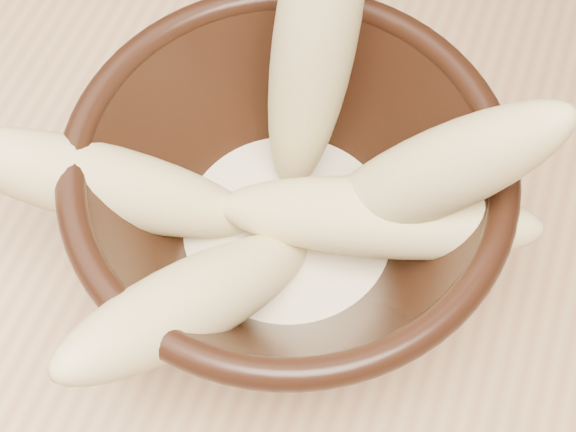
{
  "coord_description": "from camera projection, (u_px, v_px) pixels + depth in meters",
  "views": [
    {
      "loc": [
        -0.01,
        -0.17,
        1.19
      ],
      "look_at": [
        -0.08,
        0.02,
        0.81
      ],
      "focal_mm": 50.0,
      "sensor_mm": 36.0,
      "label": 1
    }
  ],
  "objects": [
    {
      "name": "banana_right",
      "position": [
        422.0,
        180.0,
        0.38
      ],
      "size": [
        0.14,
        0.06,
        0.16
      ],
      "primitive_type": "ellipsoid",
      "rotation": [
        0.63,
        0.0,
        1.75
      ],
      "color": "#D1BB7B",
      "rests_on": "bowl"
    },
    {
      "name": "banana_across",
      "position": [
        373.0,
        217.0,
        0.4
      ],
      "size": [
        0.17,
        0.06,
        0.08
      ],
      "primitive_type": "ellipsoid",
      "rotation": [
        1.35,
        0.0,
        1.72
      ],
      "color": "#D1BB7B",
      "rests_on": "bowl"
    },
    {
      "name": "banana_front",
      "position": [
        197.0,
        300.0,
        0.38
      ],
      "size": [
        0.11,
        0.16,
        0.12
      ],
      "primitive_type": "ellipsoid",
      "rotation": [
        1.01,
        0.0,
        -0.45
      ],
      "color": "#D1BB7B",
      "rests_on": "bowl"
    },
    {
      "name": "bowl",
      "position": [
        288.0,
        207.0,
        0.42
      ],
      "size": [
        0.22,
        0.22,
        0.12
      ],
      "rotation": [
        0.0,
        0.0,
        0.04
      ],
      "color": "black",
      "rests_on": "table"
    },
    {
      "name": "banana_upright",
      "position": [
        314.0,
        46.0,
        0.39
      ],
      "size": [
        0.05,
        0.1,
        0.2
      ],
      "primitive_type": "ellipsoid",
      "rotation": [
        0.29,
        0.0,
        3.08
      ],
      "color": "#D1BB7B",
      "rests_on": "bowl"
    },
    {
      "name": "milk_puddle",
      "position": [
        288.0,
        232.0,
        0.45
      ],
      "size": [
        0.12,
        0.12,
        0.02
      ],
      "primitive_type": "cylinder",
      "color": "beige",
      "rests_on": "bowl"
    },
    {
      "name": "banana_left",
      "position": [
        111.0,
        186.0,
        0.4
      ],
      "size": [
        0.17,
        0.1,
        0.12
      ],
      "primitive_type": "ellipsoid",
      "rotation": [
        1.0,
        0.0,
        -1.19
      ],
      "color": "#D1BB7B",
      "rests_on": "bowl"
    },
    {
      "name": "table",
      "position": [
        394.0,
        369.0,
        0.53
      ],
      "size": [
        1.2,
        0.8,
        0.75
      ],
      "color": "tan",
      "rests_on": "ground"
    }
  ]
}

